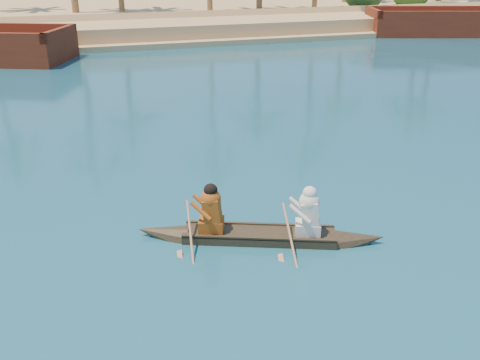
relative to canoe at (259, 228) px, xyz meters
name	(u,v)px	position (x,y,z in m)	size (l,w,h in m)	color
ground	(171,179)	(-1.20, 4.00, -0.29)	(160.00, 160.00, 0.00)	#0B3146
sandy_embankment	(83,9)	(-1.20, 50.89, 0.24)	(150.00, 51.00, 1.50)	tan
shrub_cluster	(92,17)	(-1.20, 35.50, 0.91)	(100.00, 6.00, 2.40)	black
canoe	(259,228)	(0.00, 0.00, 0.00)	(5.36, 2.73, 1.51)	#39301F
barge_right	(458,24)	(25.94, 26.00, 0.51)	(14.44, 8.56, 2.28)	#5E2614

